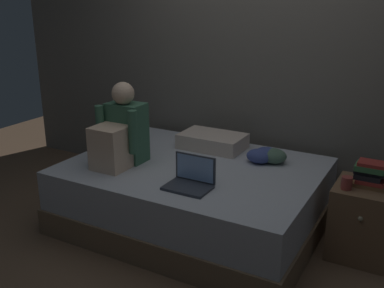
{
  "coord_description": "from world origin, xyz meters",
  "views": [
    {
      "loc": [
        1.42,
        -2.64,
        1.82
      ],
      "look_at": [
        -0.1,
        0.1,
        0.78
      ],
      "focal_mm": 41.92,
      "sensor_mm": 36.0,
      "label": 1
    }
  ],
  "objects": [
    {
      "name": "ground_plane",
      "position": [
        0.0,
        0.0,
        0.0
      ],
      "size": [
        8.0,
        8.0,
        0.0
      ],
      "primitive_type": "plane",
      "color": "brown"
    },
    {
      "name": "clothes_pile",
      "position": [
        0.29,
        0.64,
        0.58
      ],
      "size": [
        0.31,
        0.24,
        0.12
      ],
      "color": "#3D4C8E",
      "rests_on": "bed"
    },
    {
      "name": "bed",
      "position": [
        -0.2,
        0.3,
        0.26
      ],
      "size": [
        2.0,
        1.5,
        0.53
      ],
      "color": "#7A6047",
      "rests_on": "ground_plane"
    },
    {
      "name": "book_stack",
      "position": [
        1.1,
        0.49,
        0.63
      ],
      "size": [
        0.22,
        0.16,
        0.19
      ],
      "color": "brown",
      "rests_on": "nightstand"
    },
    {
      "name": "mug",
      "position": [
        0.97,
        0.37,
        0.59
      ],
      "size": [
        0.08,
        0.08,
        0.09
      ],
      "primitive_type": "cylinder",
      "color": "#933833",
      "rests_on": "nightstand"
    },
    {
      "name": "pillow",
      "position": [
        -0.26,
        0.75,
        0.59
      ],
      "size": [
        0.56,
        0.36,
        0.13
      ],
      "primitive_type": "cube",
      "color": "beige",
      "rests_on": "bed"
    },
    {
      "name": "person_sitting",
      "position": [
        -0.73,
        0.05,
        0.78
      ],
      "size": [
        0.39,
        0.44,
        0.65
      ],
      "color": "#38664C",
      "rests_on": "bed"
    },
    {
      "name": "wall_back",
      "position": [
        0.0,
        1.2,
        1.35
      ],
      "size": [
        5.6,
        0.1,
        2.7
      ],
      "primitive_type": "cube",
      "color": "slate",
      "rests_on": "ground_plane"
    },
    {
      "name": "laptop",
      "position": [
        -0.01,
        -0.09,
        0.58
      ],
      "size": [
        0.32,
        0.23,
        0.22
      ],
      "color": "#333842",
      "rests_on": "bed"
    },
    {
      "name": "nightstand",
      "position": [
        1.1,
        0.49,
        0.27
      ],
      "size": [
        0.44,
        0.46,
        0.54
      ],
      "color": "brown",
      "rests_on": "ground_plane"
    }
  ]
}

